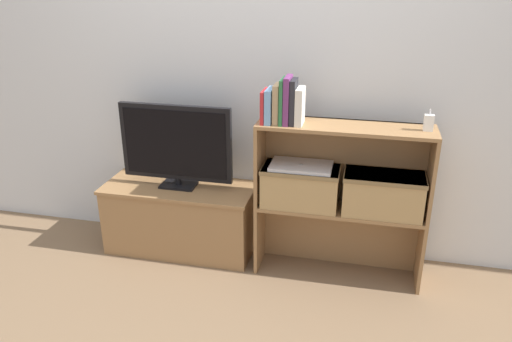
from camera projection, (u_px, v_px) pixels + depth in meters
name	position (u px, v px, depth m)	size (l,w,h in m)	color
ground_plane	(251.00, 273.00, 3.05)	(16.00, 16.00, 0.00)	brown
wall_back	(267.00, 64.00, 2.97)	(10.00, 0.05, 2.40)	silver
tv_stand	(181.00, 217.00, 3.24)	(0.96, 0.40, 0.45)	olive
tv	(176.00, 144.00, 3.05)	(0.70, 0.14, 0.53)	black
bookshelf_lower_tier	(339.00, 227.00, 3.01)	(0.97, 0.26, 0.44)	olive
bookshelf_upper_tier	(344.00, 154.00, 2.83)	(0.97, 0.26, 0.50)	olive
book_crimson	(264.00, 106.00, 2.74)	(0.02, 0.15, 0.18)	#B22328
book_skyblue	(270.00, 106.00, 2.73)	(0.04, 0.15, 0.19)	#709ECC
book_tan	(277.00, 104.00, 2.72)	(0.03, 0.13, 0.21)	tan
book_forest	(283.00, 101.00, 2.70)	(0.02, 0.15, 0.25)	#286638
book_plum	(288.00, 100.00, 2.70)	(0.03, 0.14, 0.26)	#6B2D66
book_charcoal	(293.00, 102.00, 2.69)	(0.03, 0.13, 0.25)	#232328
book_ivory	(300.00, 106.00, 2.69)	(0.04, 0.14, 0.20)	silver
baby_monitor	(429.00, 123.00, 2.60)	(0.05, 0.03, 0.12)	white
storage_basket_left	(300.00, 185.00, 2.88)	(0.44, 0.23, 0.23)	tan
storage_basket_right	(383.00, 192.00, 2.79)	(0.44, 0.23, 0.23)	tan
laptop	(301.00, 166.00, 2.84)	(0.35, 0.21, 0.02)	#BCBCC1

